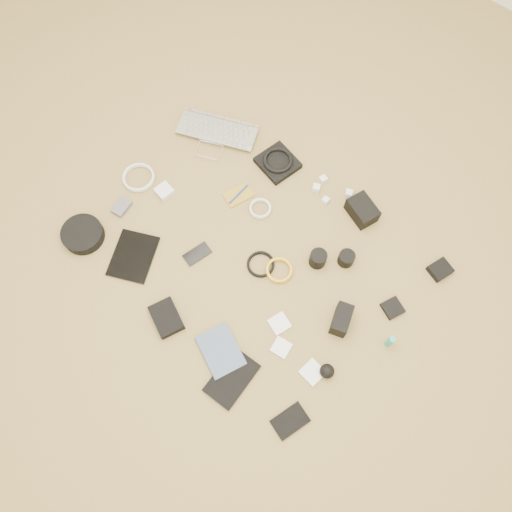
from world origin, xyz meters
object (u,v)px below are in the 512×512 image
Objects in this scene: laptop at (214,140)px; paperback at (204,359)px; phone at (197,254)px; dslr_camera at (362,210)px; headphone_case at (83,234)px; tablet at (133,256)px.

laptop is 1.03m from paperback.
dslr_camera is at bearing 69.27° from phone.
headphone_case is at bearing -121.31° from laptop.
paperback is (-0.12, -0.92, -0.03)m from dslr_camera.
dslr_camera is (0.76, 0.11, 0.02)m from laptop.
tablet is at bearing 98.58° from paperback.
tablet is (0.11, -0.67, -0.01)m from laptop.
tablet is 1.24× the size of headphone_case.
paperback is (0.32, -0.32, 0.00)m from phone.
headphone_case is at bearing 107.93° from paperback.
headphone_case is 0.95× the size of paperback.
dslr_camera is 0.61× the size of tablet.
laptop reaches higher than phone.
tablet is 1.92× the size of phone.
headphone_case reaches higher than phone.
dslr_camera is at bearing 43.78° from headphone_case.
tablet is at bearing -108.88° from dslr_camera.
paperback reaches higher than tablet.
headphone_case is (-0.23, -0.07, 0.02)m from tablet.
paperback is at bearing -5.77° from headphone_case.
laptop is at bearing 75.02° from tablet.
phone is at bearing 68.55° from paperback.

